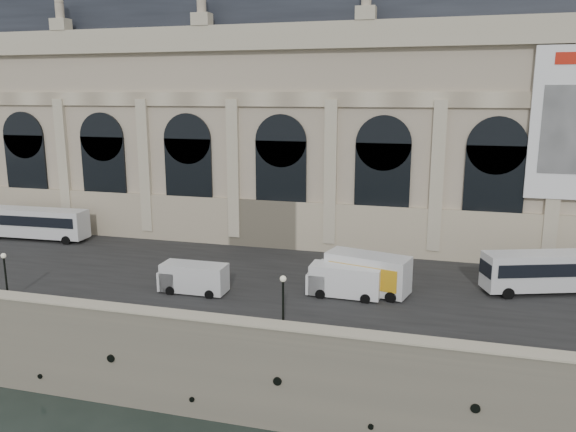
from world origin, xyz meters
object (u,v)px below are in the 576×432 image
(bus_right, at_px, (554,271))
(lamp_right, at_px, (283,306))
(van_b, at_px, (191,278))
(van_c, at_px, (341,281))
(box_truck, at_px, (362,273))
(lamp_left, at_px, (6,278))
(bus_left, at_px, (36,223))

(bus_right, distance_m, lamp_right, 22.80)
(van_b, height_order, van_c, van_c)
(lamp_right, bearing_deg, box_truck, 68.35)
(lamp_left, bearing_deg, lamp_right, -1.00)
(bus_left, bearing_deg, lamp_left, -57.11)
(van_b, height_order, lamp_left, lamp_left)
(bus_left, xyz_separation_m, van_c, (34.86, -8.56, -0.64))
(bus_left, relative_size, lamp_left, 3.08)
(van_b, distance_m, box_truck, 13.65)
(bus_left, distance_m, van_c, 35.90)
(box_truck, bearing_deg, lamp_left, -160.22)
(van_c, relative_size, lamp_right, 1.40)
(bus_right, relative_size, lamp_right, 2.79)
(bus_left, height_order, van_c, bus_left)
(box_truck, bearing_deg, bus_right, 14.17)
(box_truck, distance_m, lamp_left, 27.35)
(van_c, height_order, lamp_right, lamp_right)
(van_c, bearing_deg, bus_right, 17.78)
(bus_left, relative_size, van_c, 2.06)
(bus_left, bearing_deg, box_truck, -11.05)
(van_b, distance_m, lamp_left, 13.78)
(bus_right, xyz_separation_m, box_truck, (-14.67, -3.70, -0.28))
(van_b, xyz_separation_m, lamp_right, (9.28, -5.86, 0.81))
(bus_left, bearing_deg, bus_right, -3.80)
(lamp_left, distance_m, lamp_right, 21.91)
(van_c, bearing_deg, lamp_right, -106.20)
(bus_right, height_order, lamp_left, lamp_left)
(van_b, height_order, box_truck, box_truck)
(bus_right, bearing_deg, van_c, -162.22)
(bus_left, height_order, lamp_right, lamp_right)
(van_b, bearing_deg, lamp_left, -156.54)
(bus_left, height_order, van_b, bus_left)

